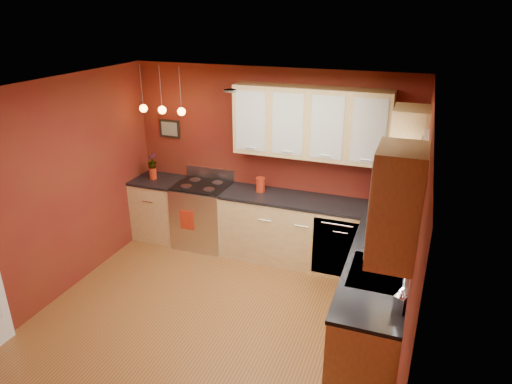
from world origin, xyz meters
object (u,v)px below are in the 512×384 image
(sink, at_px, (376,274))
(gas_range, at_px, (203,214))
(red_canister, at_px, (261,185))
(coffee_maker, at_px, (381,197))
(soap_pump, at_px, (401,300))

(sink, bearing_deg, gas_range, 150.22)
(red_canister, bearing_deg, coffee_maker, 1.57)
(sink, bearing_deg, red_canister, 138.18)
(coffee_maker, distance_m, soap_pump, 2.20)
(red_canister, xyz_separation_m, coffee_maker, (1.61, 0.04, 0.03))
(gas_range, relative_size, soap_pump, 5.09)
(sink, distance_m, red_canister, 2.35)
(coffee_maker, height_order, soap_pump, coffee_maker)
(coffee_maker, relative_size, soap_pump, 1.36)
(red_canister, relative_size, coffee_maker, 0.68)
(gas_range, distance_m, sink, 3.05)
(sink, xyz_separation_m, soap_pump, (0.25, -0.55, 0.13))
(gas_range, distance_m, red_canister, 1.04)
(coffee_maker, xyz_separation_m, soap_pump, (0.39, -2.16, -0.03))
(sink, distance_m, coffee_maker, 1.63)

